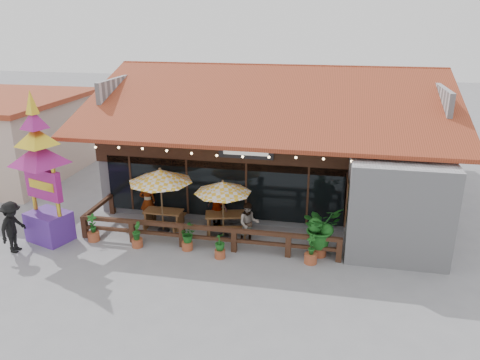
% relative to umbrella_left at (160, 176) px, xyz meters
% --- Properties ---
extents(ground, '(100.00, 100.00, 0.00)m').
position_rel_umbrella_left_xyz_m(ground, '(3.68, -0.63, -2.36)').
color(ground, gray).
rests_on(ground, ground).
extents(restaurant_building, '(15.50, 14.73, 6.09)m').
position_rel_umbrella_left_xyz_m(restaurant_building, '(3.94, 5.98, -0.16)').
color(restaurant_building, '#BBBBC0').
rests_on(restaurant_building, ground).
extents(patio_railing, '(10.00, 2.60, 0.92)m').
position_rel_umbrella_left_xyz_m(patio_railing, '(1.43, -0.89, -1.75)').
color(patio_railing, '#412317').
rests_on(patio_railing, ground).
extents(umbrella_left, '(2.77, 2.77, 2.71)m').
position_rel_umbrella_left_xyz_m(umbrella_left, '(0.00, 0.00, 0.00)').
color(umbrella_left, brown).
rests_on(umbrella_left, ground).
extents(umbrella_right, '(2.86, 2.86, 2.38)m').
position_rel_umbrella_left_xyz_m(umbrella_right, '(2.51, -0.01, -0.29)').
color(umbrella_right, brown).
rests_on(umbrella_right, ground).
extents(picnic_table_left, '(1.57, 1.35, 0.75)m').
position_rel_umbrella_left_xyz_m(picnic_table_left, '(-0.10, 0.36, -1.86)').
color(picnic_table_left, brown).
rests_on(picnic_table_left, ground).
extents(picnic_table_right, '(2.00, 1.83, 0.82)m').
position_rel_umbrella_left_xyz_m(picnic_table_right, '(2.56, 0.38, -1.81)').
color(picnic_table_right, brown).
rests_on(picnic_table_right, ground).
extents(thai_sign_tower, '(2.93, 2.93, 6.26)m').
position_rel_umbrella_left_xyz_m(thai_sign_tower, '(-4.02, -1.61, 0.94)').
color(thai_sign_tower, '#532894').
rests_on(thai_sign_tower, ground).
extents(tropical_plant, '(1.85, 1.81, 1.94)m').
position_rel_umbrella_left_xyz_m(tropical_plant, '(6.29, -0.82, -1.26)').
color(tropical_plant, '#9C492A').
rests_on(tropical_plant, ground).
extents(diner_a, '(0.75, 0.59, 1.80)m').
position_rel_umbrella_left_xyz_m(diner_a, '(-0.94, 0.80, -1.46)').
color(diner_a, '#392012').
rests_on(diner_a, ground).
extents(diner_b, '(0.93, 0.81, 1.64)m').
position_rel_umbrella_left_xyz_m(diner_b, '(3.58, -0.35, -1.54)').
color(diner_b, '#392012').
rests_on(diner_b, ground).
extents(diner_c, '(1.09, 0.84, 1.72)m').
position_rel_umbrella_left_xyz_m(diner_c, '(2.09, 0.76, -1.50)').
color(diner_c, '#392012').
rests_on(diner_c, ground).
extents(pedestrian, '(0.77, 1.29, 1.96)m').
position_rel_umbrella_left_xyz_m(pedestrian, '(-4.76, -2.70, -1.38)').
color(pedestrian, black).
rests_on(pedestrian, ground).
extents(planter_a, '(0.45, 0.45, 1.11)m').
position_rel_umbrella_left_xyz_m(planter_a, '(-2.35, -1.35, -1.90)').
color(planter_a, '#9C492A').
rests_on(planter_a, ground).
extents(planter_b, '(0.41, 0.43, 1.00)m').
position_rel_umbrella_left_xyz_m(planter_b, '(-0.49, -1.50, -1.91)').
color(planter_b, '#9C492A').
rests_on(planter_b, ground).
extents(planter_c, '(0.79, 0.80, 0.99)m').
position_rel_umbrella_left_xyz_m(planter_c, '(1.43, -1.34, -1.81)').
color(planter_c, '#9C492A').
rests_on(planter_c, ground).
extents(planter_d, '(0.50, 0.50, 0.96)m').
position_rel_umbrella_left_xyz_m(planter_d, '(2.78, -1.70, -1.90)').
color(planter_d, '#9C492A').
rests_on(planter_d, ground).
extents(planter_e, '(0.45, 0.47, 1.11)m').
position_rel_umbrella_left_xyz_m(planter_e, '(6.01, -1.44, -1.90)').
color(planter_e, '#9C492A').
rests_on(planter_e, ground).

